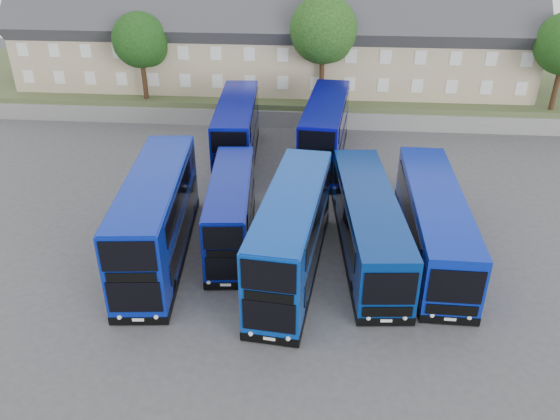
% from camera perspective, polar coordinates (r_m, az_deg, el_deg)
% --- Properties ---
extents(ground, '(120.00, 120.00, 0.00)m').
position_cam_1_polar(ground, '(28.54, -1.06, -8.06)').
color(ground, '#444449').
rests_on(ground, ground).
extents(retaining_wall, '(70.00, 0.40, 1.50)m').
position_cam_1_polar(retaining_wall, '(49.56, 1.84, 9.43)').
color(retaining_wall, slate).
rests_on(retaining_wall, ground).
extents(earth_bank, '(80.00, 20.00, 2.00)m').
position_cam_1_polar(earth_bank, '(59.02, 2.43, 12.85)').
color(earth_bank, '#495932').
rests_on(earth_bank, ground).
extents(terrace_row, '(48.00, 10.40, 11.20)m').
position_cam_1_polar(terrace_row, '(54.04, -0.99, 17.49)').
color(terrace_row, tan).
rests_on(terrace_row, earth_bank).
extents(dd_front_left, '(4.00, 12.42, 4.86)m').
position_cam_1_polar(dd_front_left, '(30.50, -12.68, -0.86)').
color(dd_front_left, '#081F99').
rests_on(dd_front_left, ground).
extents(dd_front_mid, '(3.19, 10.09, 3.94)m').
position_cam_1_polar(dd_front_mid, '(31.48, -5.11, -0.19)').
color(dd_front_mid, '#071587').
rests_on(dd_front_mid, ground).
extents(dd_front_right, '(3.88, 11.98, 4.68)m').
position_cam_1_polar(dd_front_right, '(28.42, 1.24, -2.64)').
color(dd_front_right, '#08369E').
rests_on(dd_front_right, ground).
extents(dd_rear_left, '(3.54, 11.89, 4.66)m').
position_cam_1_polar(dd_rear_left, '(42.25, -4.51, 8.11)').
color(dd_rear_left, '#070F8E').
rests_on(dd_rear_left, ground).
extents(dd_rear_right, '(3.79, 12.14, 4.75)m').
position_cam_1_polar(dd_rear_right, '(42.15, 4.73, 8.11)').
color(dd_rear_right, '#08078E').
rests_on(dd_rear_right, ground).
extents(coach_east_a, '(3.95, 13.29, 3.58)m').
position_cam_1_polar(coach_east_a, '(30.79, 9.17, -1.54)').
color(coach_east_a, navy).
rests_on(coach_east_a, ground).
extents(coach_east_b, '(2.94, 13.33, 3.64)m').
position_cam_1_polar(coach_east_b, '(31.72, 15.71, -1.31)').
color(coach_east_b, '#0921A6').
rests_on(coach_east_b, ground).
extents(tree_west, '(4.80, 4.80, 7.65)m').
position_cam_1_polar(tree_west, '(51.54, -14.23, 16.64)').
color(tree_west, '#382314').
rests_on(tree_west, earth_bank).
extents(tree_mid, '(5.76, 5.76, 9.18)m').
position_cam_1_polar(tree_mid, '(49.16, 4.72, 18.03)').
color(tree_mid, '#382314').
rests_on(tree_mid, earth_bank).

